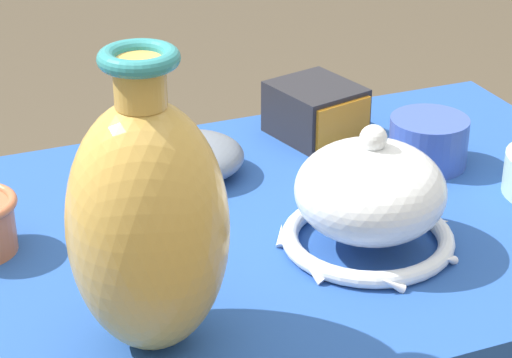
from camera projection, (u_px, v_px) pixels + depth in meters
The scene contains 6 objects.
display_table at pixel (216, 284), 1.33m from camera, with size 1.26×0.70×0.70m.
vase_tall_bulbous at pixel (148, 224), 1.03m from camera, with size 0.17×0.17×0.34m.
vase_dome_bell at pixel (370, 200), 1.26m from camera, with size 0.23×0.24×0.17m.
mosaic_tile_box at pixel (316, 111), 1.58m from camera, with size 0.15×0.16×0.08m.
bowl_shallow_slate at pixel (194, 157), 1.46m from camera, with size 0.15×0.15×0.06m, color slate.
pot_squat_cobalt at pixel (428, 141), 1.48m from camera, with size 0.12×0.12×0.07m, color #3851A8.
Camera 1 is at (-0.38, -1.08, 1.36)m, focal length 70.00 mm.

